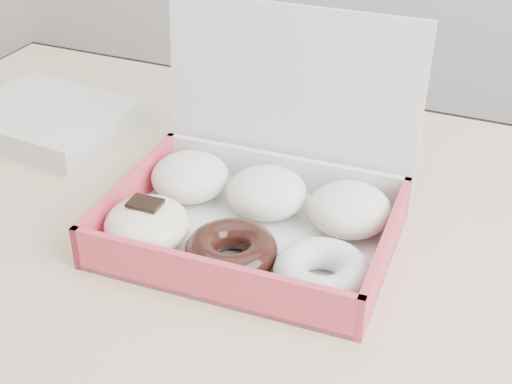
% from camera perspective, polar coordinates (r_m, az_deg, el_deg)
% --- Properties ---
extents(table, '(1.20, 0.80, 0.75)m').
position_cam_1_polar(table, '(0.90, -2.08, -6.81)').
color(table, tan).
rests_on(table, ground).
extents(donut_box, '(0.33, 0.28, 0.23)m').
position_cam_1_polar(donut_box, '(0.82, -0.20, -1.03)').
color(donut_box, silver).
rests_on(donut_box, table).
extents(newspapers, '(0.24, 0.20, 0.04)m').
position_cam_1_polar(newspapers, '(1.09, -16.35, 5.62)').
color(newspapers, white).
rests_on(newspapers, table).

